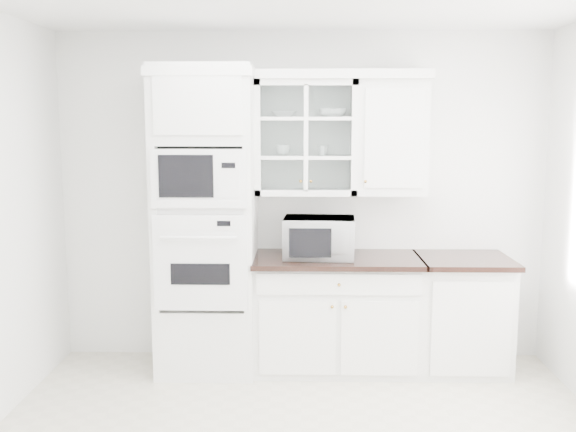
{
  "coord_description": "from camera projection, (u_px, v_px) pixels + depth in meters",
  "views": [
    {
      "loc": [
        0.0,
        -3.54,
        1.97
      ],
      "look_at": [
        -0.1,
        1.05,
        1.3
      ],
      "focal_mm": 40.0,
      "sensor_mm": 36.0,
      "label": 1
    }
  ],
  "objects": [
    {
      "name": "room_shell",
      "position": [
        302.0,
        154.0,
        3.95
      ],
      "size": [
        4.0,
        3.5,
        2.7
      ],
      "color": "white",
      "rests_on": "ground"
    },
    {
      "name": "extra_base_cabinet",
      "position": [
        461.0,
        313.0,
        5.12
      ],
      "size": [
        0.72,
        0.67,
        0.92
      ],
      "color": "white",
      "rests_on": "ground"
    },
    {
      "name": "countertop_microwave",
      "position": [
        319.0,
        237.0,
        5.03
      ],
      "size": [
        0.57,
        0.49,
        0.32
      ],
      "primitive_type": "imported",
      "rotation": [
        0.0,
        0.0,
        3.08
      ],
      "color": "white",
      "rests_on": "base_cabinet_run"
    },
    {
      "name": "cup_b",
      "position": [
        323.0,
        150.0,
        5.1
      ],
      "size": [
        0.12,
        0.12,
        0.09
      ],
      "primitive_type": "imported",
      "rotation": [
        0.0,
        0.0,
        0.32
      ],
      "color": "white",
      "rests_on": "upper_cabinet_glass"
    },
    {
      "name": "cup_a",
      "position": [
        283.0,
        150.0,
        5.1
      ],
      "size": [
        0.11,
        0.11,
        0.09
      ],
      "primitive_type": "imported",
      "rotation": [
        0.0,
        0.0,
        -0.03
      ],
      "color": "white",
      "rests_on": "upper_cabinet_glass"
    },
    {
      "name": "bowl_a",
      "position": [
        284.0,
        114.0,
        5.05
      ],
      "size": [
        0.21,
        0.21,
        0.05
      ],
      "primitive_type": "imported",
      "rotation": [
        0.0,
        0.0,
        -0.06
      ],
      "color": "white",
      "rests_on": "upper_cabinet_glass"
    },
    {
      "name": "oven_column",
      "position": [
        206.0,
        222.0,
        5.03
      ],
      "size": [
        0.76,
        0.68,
        2.4
      ],
      "color": "white",
      "rests_on": "ground"
    },
    {
      "name": "crown_molding",
      "position": [
        293.0,
        75.0,
        4.99
      ],
      "size": [
        2.14,
        0.38,
        0.07
      ],
      "primitive_type": "cube",
      "color": "white",
      "rests_on": "room_shell"
    },
    {
      "name": "base_cabinet_run",
      "position": [
        336.0,
        312.0,
        5.14
      ],
      "size": [
        1.32,
        0.67,
        0.92
      ],
      "color": "white",
      "rests_on": "ground"
    },
    {
      "name": "upper_cabinet_glass",
      "position": [
        306.0,
        138.0,
        5.08
      ],
      "size": [
        0.8,
        0.33,
        0.9
      ],
      "color": "white",
      "rests_on": "room_shell"
    },
    {
      "name": "bowl_b",
      "position": [
        333.0,
        113.0,
        5.04
      ],
      "size": [
        0.22,
        0.22,
        0.07
      ],
      "primitive_type": "imported",
      "rotation": [
        0.0,
        0.0,
        0.03
      ],
      "color": "white",
      "rests_on": "upper_cabinet_glass"
    },
    {
      "name": "upper_cabinet_solid",
      "position": [
        391.0,
        138.0,
        5.07
      ],
      "size": [
        0.55,
        0.33,
        0.9
      ],
      "primitive_type": "cube",
      "color": "white",
      "rests_on": "room_shell"
    }
  ]
}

